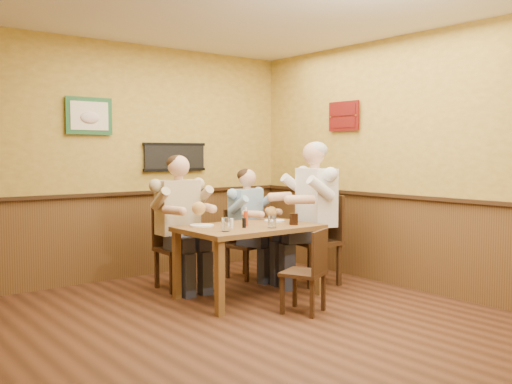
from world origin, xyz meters
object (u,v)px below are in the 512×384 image
diner_tan_shirt (178,229)px  hot_sauce_bottle (246,218)px  chair_near_side (303,271)px  water_glass_mid (272,222)px  dining_table (249,234)px  water_glass_left (226,224)px  diner_white_elder (316,221)px  cola_tumbler (294,219)px  chair_right_end (316,240)px  pepper_shaker (244,223)px  chair_back_right (246,244)px  chair_back_left (178,247)px  salt_shaker (231,223)px  diner_blue_polo (246,229)px

diner_tan_shirt → hot_sauce_bottle: bearing=-64.3°
chair_near_side → water_glass_mid: size_ratio=6.17×
dining_table → water_glass_left: size_ratio=10.52×
hot_sauce_bottle → water_glass_left: bearing=-153.8°
diner_white_elder → cola_tumbler: diner_white_elder is taller
chair_right_end → diner_tan_shirt: 1.57m
dining_table → cola_tumbler: (0.41, -0.23, 0.15)m
chair_near_side → diner_white_elder: bearing=-164.5°
water_glass_left → cola_tumbler: (0.85, -0.03, -0.01)m
diner_white_elder → water_glass_mid: (-0.89, -0.29, 0.08)m
cola_tumbler → pepper_shaker: size_ratio=1.24×
chair_right_end → chair_near_side: chair_right_end is taller
chair_near_side → cola_tumbler: (0.36, 0.54, 0.41)m
water_glass_left → diner_white_elder: bearing=8.4°
chair_right_end → dining_table: bearing=-77.3°
chair_back_right → diner_white_elder: size_ratio=0.56×
chair_back_left → salt_shaker: size_ratio=9.52×
chair_back_right → water_glass_left: 1.40m
chair_near_side → pepper_shaker: size_ratio=8.04×
chair_back_left → hot_sauce_bottle: (0.35, -0.78, 0.37)m
chair_back_left → hot_sauce_bottle: size_ratio=5.32×
chair_back_right → pepper_shaker: size_ratio=8.38×
dining_table → diner_blue_polo: size_ratio=1.19×
dining_table → pepper_shaker: bearing=-144.0°
dining_table → diner_tan_shirt: size_ratio=1.05×
dining_table → hot_sauce_bottle: (-0.05, -0.01, 0.18)m
diner_white_elder → hot_sauce_bottle: bearing=-76.8°
cola_tumbler → chair_back_left: bearing=129.2°
diner_tan_shirt → water_glass_left: 0.98m
chair_back_right → salt_shaker: salt_shaker is taller
cola_tumbler → chair_right_end: bearing=23.3°
chair_right_end → salt_shaker: (-1.23, -0.06, 0.29)m
diner_tan_shirt → diner_white_elder: size_ratio=0.91×
water_glass_mid → diner_white_elder: bearing=18.1°
cola_tumbler → diner_white_elder: bearing=23.3°
diner_tan_shirt → salt_shaker: 0.85m
cola_tumbler → water_glass_mid: bearing=-171.2°
chair_right_end → cola_tumbler: size_ratio=8.40×
chair_near_side → diner_blue_polo: (0.47, 1.52, 0.19)m
chair_near_side → diner_white_elder: 1.25m
diner_white_elder → hot_sauce_bottle: (-1.02, -0.02, 0.11)m
dining_table → water_glass_mid: size_ratio=10.91×
chair_near_side → diner_blue_polo: size_ratio=0.67×
chair_back_right → diner_blue_polo: 0.18m
diner_blue_polo → water_glass_left: size_ratio=8.86×
chair_right_end → salt_shaker: bearing=-74.8°
diner_blue_polo → pepper_shaker: size_ratio=11.97×
chair_back_right → water_glass_left: bearing=-146.5°
diner_blue_polo → diner_white_elder: (0.45, -0.74, 0.14)m
diner_blue_polo → diner_white_elder: diner_white_elder is taller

